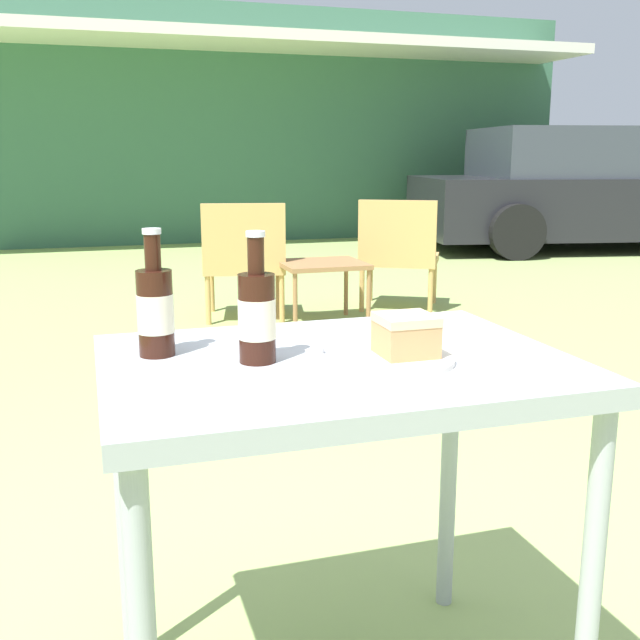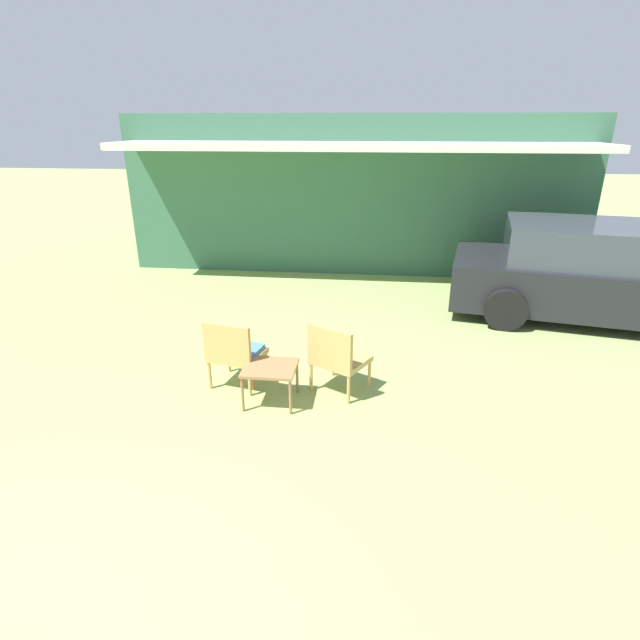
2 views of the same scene
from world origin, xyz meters
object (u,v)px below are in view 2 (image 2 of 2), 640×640
at_px(wicker_chair_cushioned, 235,351).
at_px(wicker_chair_plain, 336,356).
at_px(garden_side_table, 270,370).
at_px(parked_car, 594,274).

xyz_separation_m(wicker_chair_cushioned, wicker_chair_plain, (1.13, -0.01, 0.01)).
distance_m(wicker_chair_cushioned, wicker_chair_plain, 1.13).
relative_size(wicker_chair_plain, garden_side_table, 1.47).
relative_size(parked_car, garden_side_table, 8.12).
height_order(parked_car, wicker_chair_plain, parked_car).
xyz_separation_m(parked_car, wicker_chair_plain, (-3.64, -2.74, -0.24)).
bearing_deg(wicker_chair_plain, wicker_chair_cushioned, 28.55).
bearing_deg(parked_car, garden_side_table, -134.10).
height_order(parked_car, wicker_chair_cushioned, parked_car).
bearing_deg(garden_side_table, wicker_chair_cushioned, 147.04).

